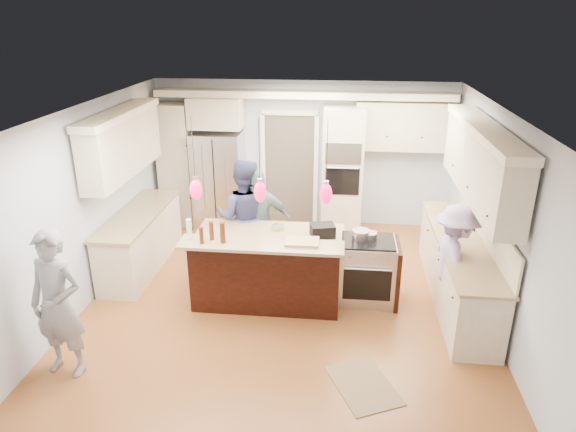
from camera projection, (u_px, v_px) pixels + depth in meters
name	position (u px, v px, depth m)	size (l,w,h in m)	color
ground_plane	(285.00, 299.00, 7.35)	(6.00, 6.00, 0.00)	#A7622E
room_shell	(285.00, 178.00, 6.67)	(5.54, 6.04, 2.72)	#B2BCC6
refrigerator	(219.00, 180.00, 9.60)	(0.90, 0.70, 1.80)	#B7B7BC
oven_column	(343.00, 170.00, 9.31)	(0.72, 0.69, 2.30)	beige
back_upper_cabinets	(261.00, 139.00, 9.35)	(5.30, 0.61, 2.54)	beige
right_counter_run	(466.00, 231.00, 6.99)	(0.64, 3.10, 2.51)	beige
left_cabinets	(134.00, 205.00, 7.94)	(0.64, 2.30, 2.51)	beige
kitchen_island	(269.00, 266.00, 7.26)	(2.10, 1.46, 1.12)	black
island_range	(369.00, 270.00, 7.20)	(0.82, 0.71, 0.92)	#B7B7BC
pendant_lights	(260.00, 191.00, 6.23)	(1.75, 0.15, 1.03)	black
person_bar_end	(58.00, 304.00, 5.59)	(0.63, 0.42, 1.74)	gray
person_far_left	(244.00, 217.00, 7.87)	(0.88, 0.69, 1.81)	navy
person_far_right	(259.00, 222.00, 7.87)	(0.98, 0.41, 1.67)	slate
person_range_side	(454.00, 261.00, 6.74)	(1.01, 0.58, 1.57)	#AC92C5
floor_rug	(363.00, 385.00, 5.66)	(0.59, 0.86, 0.01)	#886A4A
water_bottle	(189.00, 230.00, 6.52)	(0.07, 0.07, 0.28)	silver
beer_bottle_a	(223.00, 233.00, 6.43)	(0.07, 0.07, 0.27)	#491F0D
beer_bottle_b	(201.00, 235.00, 6.42)	(0.06, 0.06, 0.22)	#491F0D
beer_bottle_c	(212.00, 231.00, 6.52)	(0.06, 0.06, 0.24)	#491F0D
drink_can	(222.00, 238.00, 6.49)	(0.06, 0.06, 0.11)	#B7B7BC
cutting_board	(302.00, 242.00, 6.47)	(0.42, 0.30, 0.03)	tan
pot_large	(361.00, 235.00, 7.02)	(0.24, 0.24, 0.14)	#B7B7BC
pot_small	(370.00, 236.00, 7.04)	(0.20, 0.20, 0.10)	#B7B7BC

